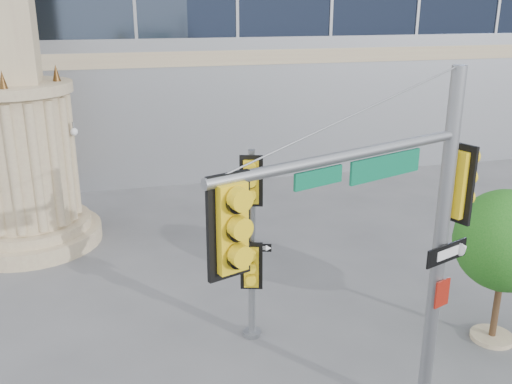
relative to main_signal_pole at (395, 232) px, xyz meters
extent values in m
plane|color=#545456|center=(-0.83, 1.84, -3.99)|extent=(120.00, 120.00, 0.00)
cylinder|color=tan|center=(-6.83, 10.84, -3.74)|extent=(4.40, 4.40, 0.50)
cylinder|color=tan|center=(-6.83, 10.84, -3.34)|extent=(3.80, 3.80, 0.30)
cylinder|color=tan|center=(-6.83, 10.84, -1.19)|extent=(3.00, 3.00, 4.00)
cylinder|color=tan|center=(-6.83, 10.84, 0.96)|extent=(3.50, 3.50, 0.30)
cone|color=#472D14|center=(-5.53, 10.84, 1.36)|extent=(0.24, 0.24, 0.50)
cylinder|color=slate|center=(1.09, 0.41, -0.77)|extent=(0.24, 0.24, 6.44)
cylinder|color=slate|center=(-1.02, -0.38, 1.38)|extent=(4.28, 1.71, 0.15)
cube|color=#0C6A46|center=(-0.31, -0.14, 1.11)|extent=(1.32, 0.53, 0.34)
cube|color=yellow|center=(-2.83, -1.05, 0.79)|extent=(0.66, 0.49, 1.34)
cube|color=yellow|center=(1.37, 0.51, 0.52)|extent=(0.49, 0.66, 1.34)
cube|color=black|center=(1.14, 0.27, -0.61)|extent=(0.94, 0.37, 0.32)
cube|color=maroon|center=(1.14, 0.27, -1.36)|extent=(0.33, 0.15, 0.49)
cylinder|color=slate|center=(-1.30, 3.84, -3.94)|extent=(0.43, 0.43, 0.11)
cylinder|color=slate|center=(-1.30, 3.84, -1.78)|extent=(0.16, 0.16, 4.43)
cube|color=yellow|center=(-1.36, 3.66, -0.18)|extent=(0.54, 0.38, 1.11)
cube|color=yellow|center=(-1.49, 3.90, -1.16)|extent=(0.38, 0.54, 1.11)
cube|color=yellow|center=(-1.36, 3.66, -2.13)|extent=(0.54, 0.38, 1.11)
cube|color=black|center=(-1.18, 3.70, -1.73)|extent=(0.53, 0.18, 0.18)
cylinder|color=tan|center=(3.98, 2.28, -3.94)|extent=(0.96, 0.96, 0.11)
cylinder|color=#382314|center=(3.98, 2.28, -3.03)|extent=(0.15, 0.15, 1.92)
sphere|color=#185C15|center=(3.98, 2.28, -1.54)|extent=(2.24, 2.24, 2.24)
sphere|color=#185C15|center=(3.61, 2.02, -1.80)|extent=(1.17, 1.17, 1.17)
camera|label=1|loc=(-4.14, -7.31, 3.36)|focal=40.00mm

